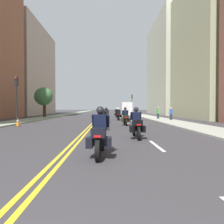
{
  "coord_description": "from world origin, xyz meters",
  "views": [
    {
      "loc": [
        1.45,
        -0.23,
        1.55
      ],
      "look_at": [
        1.99,
        23.97,
        1.08
      ],
      "focal_mm": 32.24,
      "sensor_mm": 36.0,
      "label": 1
    }
  ],
  "objects": [
    {
      "name": "motorcycle_4",
      "position": [
        1.29,
        21.61,
        0.66
      ],
      "size": [
        0.77,
        2.24,
        1.62
      ],
      "rotation": [
        0.0,
        0.0,
        0.01
      ],
      "color": "black",
      "rests_on": "ground"
    },
    {
      "name": "centreline_yellow_outer",
      "position": [
        0.12,
        48.0,
        0.0
      ],
      "size": [
        0.12,
        132.0,
        0.01
      ],
      "primitive_type": "cube",
      "color": "yellow",
      "rests_on": "ground"
    },
    {
      "name": "motorcycle_3",
      "position": [
        3.06,
        17.85,
        0.65
      ],
      "size": [
        0.77,
        2.14,
        1.64
      ],
      "rotation": [
        0.0,
        0.0,
        0.02
      ],
      "color": "black",
      "rests_on": "ground"
    },
    {
      "name": "sidewalk_right",
      "position": [
        8.42,
        48.0,
        0.06
      ],
      "size": [
        2.98,
        144.0,
        0.12
      ],
      "primitive_type": "cube",
      "color": "#9C9F92",
      "rests_on": "ground"
    },
    {
      "name": "pedestrian_0",
      "position": [
        9.24,
        24.23,
        0.85
      ],
      "size": [
        0.34,
        0.5,
        1.64
      ],
      "rotation": [
        0.0,
        0.0,
        1.97
      ],
      "color": "#272D2E",
      "rests_on": "ground"
    },
    {
      "name": "traffic_cone_0",
      "position": [
        -6.19,
        16.99,
        0.37
      ],
      "size": [
        0.35,
        0.35,
        0.75
      ],
      "color": "black",
      "rests_on": "ground"
    },
    {
      "name": "pedestrian_1",
      "position": [
        8.35,
        27.0,
        0.86
      ],
      "size": [
        0.28,
        0.39,
        1.68
      ],
      "rotation": [
        0.0,
        0.0,
        4.9
      ],
      "color": "#212C30",
      "rests_on": "ground"
    },
    {
      "name": "motorcycle_1",
      "position": [
        2.93,
        10.04,
        0.67
      ],
      "size": [
        0.76,
        2.29,
        1.61
      ],
      "rotation": [
        0.0,
        0.0,
        0.0
      ],
      "color": "black",
      "rests_on": "ground"
    },
    {
      "name": "parked_truck",
      "position": [
        5.53,
        44.57,
        1.27
      ],
      "size": [
        2.2,
        6.5,
        2.8
      ],
      "color": "beige",
      "rests_on": "ground"
    },
    {
      "name": "sidewalk_left",
      "position": [
        -8.42,
        48.0,
        0.06
      ],
      "size": [
        2.98,
        144.0,
        0.12
      ],
      "primitive_type": "cube",
      "color": "gray",
      "rests_on": "ground"
    },
    {
      "name": "lane_dashes_white",
      "position": [
        3.46,
        29.0,
        0.0
      ],
      "size": [
        0.14,
        56.4,
        0.01
      ],
      "color": "silver",
      "rests_on": "ground"
    },
    {
      "name": "ground_plane",
      "position": [
        0.0,
        48.0,
        0.0
      ],
      "size": [
        264.0,
        264.0,
        0.0
      ],
      "primitive_type": "plane",
      "color": "#363437"
    },
    {
      "name": "motorcycle_5",
      "position": [
        2.86,
        25.46,
        0.66
      ],
      "size": [
        0.77,
        2.2,
        1.59
      ],
      "rotation": [
        0.0,
        0.0,
        0.03
      ],
      "color": "black",
      "rests_on": "ground"
    },
    {
      "name": "street_tree_1",
      "position": [
        -8.65,
        31.68,
        3.38
      ],
      "size": [
        2.83,
        2.83,
        4.8
      ],
      "color": "#4B3523",
      "rests_on": "ground"
    },
    {
      "name": "motorcycle_2",
      "position": [
        1.05,
        14.11,
        0.66
      ],
      "size": [
        0.78,
        2.28,
        1.61
      ],
      "rotation": [
        0.0,
        0.0,
        0.04
      ],
      "color": "black",
      "rests_on": "ground"
    },
    {
      "name": "traffic_light_far",
      "position": [
        7.33,
        47.83,
        3.28
      ],
      "size": [
        0.28,
        0.38,
        4.76
      ],
      "color": "black",
      "rests_on": "ground"
    },
    {
      "name": "traffic_light_near",
      "position": [
        -7.33,
        19.34,
        3.16
      ],
      "size": [
        0.28,
        0.38,
        4.54
      ],
      "color": "black",
      "rests_on": "ground"
    },
    {
      "name": "building_left_2",
      "position": [
        -17.32,
        46.75,
        10.04
      ],
      "size": [
        8.24,
        19.9,
        20.09
      ],
      "color": "tan",
      "rests_on": "ground"
    },
    {
      "name": "building_right_1",
      "position": [
        18.19,
        29.93,
        10.53
      ],
      "size": [
        9.98,
        14.55,
        21.07
      ],
      "color": "tan",
      "rests_on": "ground"
    },
    {
      "name": "motorcycle_7",
      "position": [
        2.95,
        33.21,
        0.66
      ],
      "size": [
        0.77,
        2.17,
        1.62
      ],
      "rotation": [
        0.0,
        0.0,
        0.02
      ],
      "color": "black",
      "rests_on": "ground"
    },
    {
      "name": "street_tree_0",
      "position": [
        -8.68,
        32.57,
        3.49
      ],
      "size": [
        2.01,
        2.01,
        4.54
      ],
      "color": "#4A3425",
      "rests_on": "ground"
    },
    {
      "name": "building_right_2",
      "position": [
        16.3,
        49.9,
        11.62
      ],
      "size": [
        6.19,
        19.72,
        23.23
      ],
      "color": "#BBBBA1",
      "rests_on": "ground"
    },
    {
      "name": "centreline_yellow_inner",
      "position": [
        -0.12,
        48.0,
        0.0
      ],
      "size": [
        0.12,
        132.0,
        0.01
      ],
      "primitive_type": "cube",
      "color": "yellow",
      "rests_on": "ground"
    },
    {
      "name": "motorcycle_0",
      "position": [
        1.21,
        6.22,
        0.65
      ],
      "size": [
        0.78,
        2.2,
        1.61
      ],
      "rotation": [
        0.0,
        0.0,
        -0.06
      ],
      "color": "black",
      "rests_on": "ground"
    },
    {
      "name": "motorcycle_6",
      "position": [
        1.26,
        29.17,
        0.68
      ],
      "size": [
        0.78,
        2.14,
        1.68
      ],
      "rotation": [
        0.0,
        0.0,
        -0.06
      ],
      "color": "black",
      "rests_on": "ground"
    }
  ]
}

